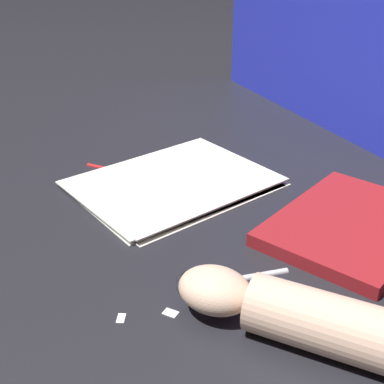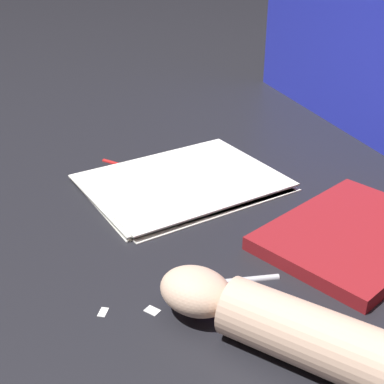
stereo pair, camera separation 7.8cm
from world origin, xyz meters
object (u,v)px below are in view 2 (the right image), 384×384
(hand_forearm, at_px, (289,328))
(paper_stack, at_px, (182,182))
(scissors, at_px, (202,281))
(book_closed, at_px, (354,235))

(hand_forearm, bearing_deg, paper_stack, 166.91)
(scissors, height_order, hand_forearm, hand_forearm)
(paper_stack, bearing_deg, scissors, -23.77)
(paper_stack, relative_size, book_closed, 1.09)
(scissors, bearing_deg, paper_stack, 156.23)
(paper_stack, relative_size, hand_forearm, 1.10)
(paper_stack, distance_m, hand_forearm, 0.42)
(book_closed, bearing_deg, scissors, -94.82)
(scissors, xyz_separation_m, hand_forearm, (0.15, 0.02, 0.03))
(scissors, relative_size, hand_forearm, 0.50)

